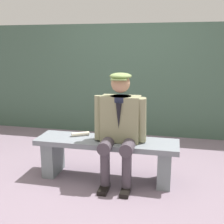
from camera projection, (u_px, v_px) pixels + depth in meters
The scene contains 5 objects.
ground_plane at pixel (107, 178), 3.54m from camera, with size 30.00×30.00×0.00m, color gray.
bench at pixel (106, 152), 3.46m from camera, with size 1.73×0.45×0.50m.
seated_man at pixel (120, 124), 3.28m from camera, with size 0.62×0.58×1.32m.
rolled_magazine at pixel (80, 134), 3.57m from camera, with size 0.05×0.05×0.22m, color beige.
stadium_wall at pixel (132, 80), 5.19m from camera, with size 12.00×0.24×1.99m, color #405B4A.
Camera 1 is at (-0.78, 3.17, 1.61)m, focal length 45.37 mm.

